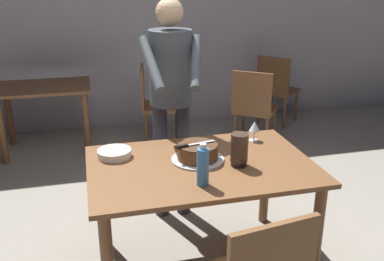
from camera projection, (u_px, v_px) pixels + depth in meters
name	position (u px, v px, depth m)	size (l,w,h in m)	color
back_wall	(136.00, 19.00, 5.28)	(10.00, 0.12, 2.70)	#ADA8B2
main_dining_table	(201.00, 180.00, 2.74)	(1.41, 0.94, 0.75)	brown
cake_on_platter	(198.00, 153.00, 2.73)	(0.34, 0.34, 0.11)	silver
cake_knife	(188.00, 145.00, 2.68)	(0.27, 0.08, 0.02)	silver
plate_stack	(114.00, 153.00, 2.79)	(0.22, 0.22, 0.05)	white
wine_glass_near	(254.00, 127.00, 3.04)	(0.08, 0.08, 0.14)	silver
water_bottle	(203.00, 166.00, 2.39)	(0.07, 0.07, 0.25)	#387AC6
hurricane_lamp	(239.00, 149.00, 2.64)	(0.11, 0.11, 0.21)	black
person_cutting_cake	(171.00, 88.00, 3.19)	(0.47, 0.56, 1.72)	#2D2D38
background_table	(44.00, 100.00, 4.65)	(1.00, 0.70, 0.74)	brown
background_chair_0	(276.00, 87.00, 5.52)	(0.62, 0.62, 0.90)	brown
background_chair_1	(254.00, 106.00, 4.75)	(0.62, 0.62, 0.90)	brown
background_chair_3	(154.00, 102.00, 4.91)	(0.50, 0.50, 0.90)	brown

